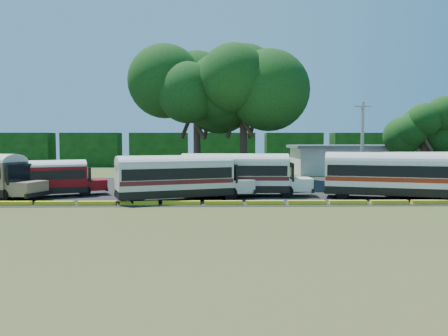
{
  "coord_description": "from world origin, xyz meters",
  "views": [
    {
      "loc": [
        -2.1,
        -30.05,
        4.6
      ],
      "look_at": [
        -1.34,
        6.0,
        2.34
      ],
      "focal_mm": 35.0,
      "sensor_mm": 36.0,
      "label": 1
    }
  ],
  "objects_px": {
    "tree_west": "(197,86)",
    "bus_cream_west": "(178,175)",
    "bus_red": "(40,176)",
    "bus_white_red": "(389,173)"
  },
  "relations": [
    {
      "from": "tree_west",
      "to": "bus_cream_west",
      "type": "bearing_deg",
      "value": -92.84
    },
    {
      "from": "bus_white_red",
      "to": "bus_red",
      "type": "bearing_deg",
      "value": -165.71
    },
    {
      "from": "bus_white_red",
      "to": "tree_west",
      "type": "relative_size",
      "value": 0.78
    },
    {
      "from": "bus_red",
      "to": "tree_west",
      "type": "height_order",
      "value": "tree_west"
    },
    {
      "from": "bus_cream_west",
      "to": "tree_west",
      "type": "height_order",
      "value": "tree_west"
    },
    {
      "from": "bus_red",
      "to": "bus_white_red",
      "type": "height_order",
      "value": "bus_white_red"
    },
    {
      "from": "bus_white_red",
      "to": "tree_west",
      "type": "xyz_separation_m",
      "value": [
        -15.69,
        15.84,
        8.63
      ]
    },
    {
      "from": "bus_cream_west",
      "to": "bus_white_red",
      "type": "height_order",
      "value": "bus_white_red"
    },
    {
      "from": "bus_cream_west",
      "to": "bus_red",
      "type": "bearing_deg",
      "value": 148.95
    },
    {
      "from": "bus_cream_west",
      "to": "bus_white_red",
      "type": "relative_size",
      "value": 0.95
    }
  ]
}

